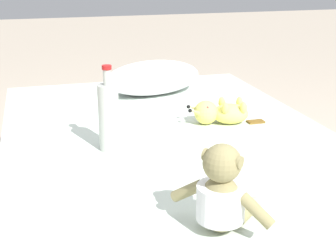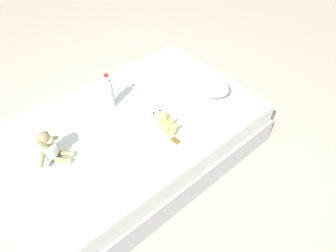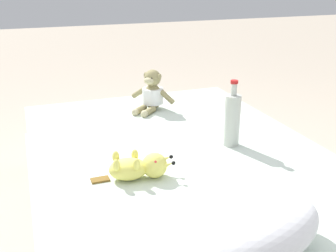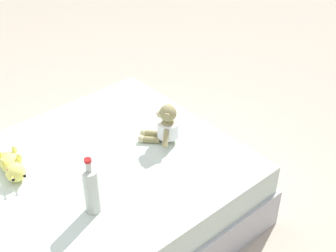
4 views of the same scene
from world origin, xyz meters
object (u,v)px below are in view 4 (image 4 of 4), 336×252
bed (63,218)px  plush_monkey (166,126)px  glass_bottle (91,190)px  plush_yellow_creature (13,166)px

bed → plush_monkey: plush_monkey is taller
glass_bottle → bed: bearing=11.1°
plush_monkey → plush_yellow_creature: size_ratio=0.79×
bed → plush_monkey: (-0.06, -0.66, 0.31)m
plush_monkey → plush_yellow_creature: plush_monkey is taller
plush_yellow_creature → glass_bottle: bearing=-161.7°
bed → glass_bottle: (-0.25, -0.05, 0.34)m
plush_yellow_creature → plush_monkey: bearing=-111.3°
glass_bottle → plush_monkey: bearing=-73.1°
glass_bottle → plush_yellow_creature: bearing=18.3°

